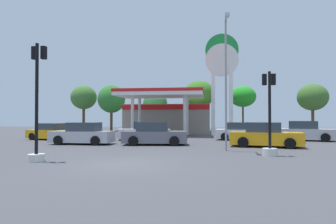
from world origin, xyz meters
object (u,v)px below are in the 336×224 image
(car_2, at_px, (51,132))
(traffic_signal_1, at_px, (37,118))
(tree_5, at_px, (313,97))
(car_1, at_px, (144,132))
(tree_0, at_px, (84,98))
(corner_streetlamp, at_px, (226,72))
(traffic_signal_0, at_px, (270,128))
(car_3, at_px, (154,134))
(tree_2, at_px, (155,105))
(tree_1, at_px, (111,99))
(station_pole_sign, at_px, (222,72))
(car_6, at_px, (241,132))
(tree_3, at_px, (199,94))
(car_5, at_px, (305,132))
(car_0, at_px, (265,136))
(tree_4, at_px, (243,97))
(car_4, at_px, (83,134))

(car_2, relative_size, traffic_signal_1, 0.82)
(tree_5, bearing_deg, car_1, -141.00)
(tree_0, height_order, tree_5, tree_0)
(tree_5, distance_m, corner_streetlamp, 26.01)
(car_1, distance_m, traffic_signal_0, 12.59)
(car_3, distance_m, tree_2, 20.94)
(car_3, xyz_separation_m, tree_0, (-14.32, 20.75, 4.11))
(tree_1, distance_m, corner_streetlamp, 26.68)
(traffic_signal_0, distance_m, traffic_signal_1, 10.99)
(tree_1, relative_size, corner_streetlamp, 0.85)
(tree_5, bearing_deg, tree_2, 177.57)
(traffic_signal_0, xyz_separation_m, tree_1, (-16.35, 24.22, 3.10))
(station_pole_sign, height_order, car_6, station_pole_sign)
(car_6, xyz_separation_m, tree_5, (10.65, 14.51, 3.82))
(car_2, bearing_deg, tree_5, 31.14)
(car_2, bearing_deg, car_3, -19.10)
(car_1, bearing_deg, tree_3, 75.46)
(car_5, distance_m, tree_3, 18.44)
(car_2, distance_m, car_6, 16.24)
(tree_2, bearing_deg, corner_streetlamp, -70.66)
(station_pole_sign, relative_size, car_0, 2.30)
(tree_0, distance_m, tree_1, 5.01)
(car_5, xyz_separation_m, traffic_signal_0, (-4.89, -10.31, 0.63))
(traffic_signal_1, bearing_deg, car_0, 35.19)
(tree_5, bearing_deg, station_pole_sign, -145.84)
(tree_0, xyz_separation_m, corner_streetlamp, (19.06, -24.08, -0.33))
(traffic_signal_0, bearing_deg, tree_4, 86.02)
(car_5, bearing_deg, car_6, -177.24)
(car_2, xyz_separation_m, tree_5, (26.80, 16.19, 3.85))
(station_pole_sign, bearing_deg, car_6, -78.92)
(tree_0, height_order, tree_4, tree_0)
(car_5, bearing_deg, tree_5, 68.92)
(car_1, relative_size, tree_0, 0.70)
(car_6, bearing_deg, car_2, -174.05)
(car_3, xyz_separation_m, traffic_signal_1, (-3.71, -8.32, 1.19))
(car_5, distance_m, tree_4, 16.85)
(car_4, height_order, tree_2, tree_2)
(car_5, distance_m, traffic_signal_0, 11.43)
(tree_1, xyz_separation_m, corner_streetlamp, (14.32, -22.51, 0.03))
(traffic_signal_0, bearing_deg, tree_5, 67.08)
(car_2, distance_m, car_5, 21.39)
(station_pole_sign, xyz_separation_m, corner_streetlamp, (-0.51, -14.78, -2.27))
(car_0, height_order, car_2, car_0)
(car_4, relative_size, corner_streetlamp, 0.58)
(station_pole_sign, xyz_separation_m, car_2, (-14.89, -8.11, -6.13))
(car_6, bearing_deg, tree_4, 82.70)
(car_5, bearing_deg, tree_1, 146.77)
(car_5, relative_size, corner_streetlamp, 0.64)
(car_5, height_order, traffic_signal_0, traffic_signal_0)
(traffic_signal_0, xyz_separation_m, corner_streetlamp, (-2.03, 1.72, 3.13))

